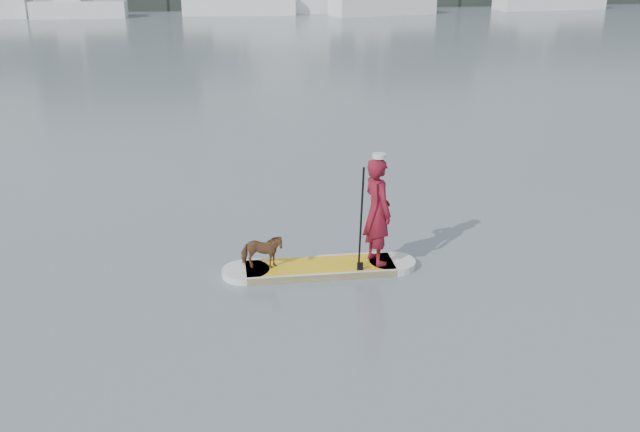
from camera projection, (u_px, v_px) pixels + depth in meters
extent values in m
plane|color=slate|center=(402.00, 211.00, 14.78)|extent=(140.00, 140.00, 0.00)
cube|color=yellow|center=(320.00, 268.00, 12.05)|extent=(2.54, 0.92, 0.12)
cylinder|color=silver|center=(246.00, 272.00, 11.89)|extent=(0.80, 0.80, 0.12)
cylinder|color=silver|center=(392.00, 264.00, 12.21)|extent=(0.80, 0.80, 0.12)
cube|color=silver|center=(317.00, 259.00, 12.39)|extent=(2.50, 0.18, 0.12)
cube|color=silver|center=(323.00, 277.00, 11.71)|extent=(2.50, 0.18, 0.12)
imported|color=maroon|center=(377.00, 211.00, 11.83)|extent=(0.59, 0.76, 1.83)
cylinder|color=silver|center=(379.00, 156.00, 11.49)|extent=(0.22, 0.22, 0.07)
imported|color=#502E1B|center=(262.00, 252.00, 11.80)|extent=(0.76, 0.45, 0.60)
cylinder|color=black|center=(361.00, 221.00, 11.52)|extent=(0.05, 0.30, 1.89)
cube|color=black|center=(360.00, 271.00, 11.84)|extent=(0.10, 0.02, 0.32)
cube|color=white|center=(79.00, 9.00, 54.22)|extent=(7.07, 2.61, 1.25)
cube|color=white|center=(240.00, 5.00, 56.82)|extent=(9.12, 3.77, 1.48)
cube|color=white|center=(383.00, 5.00, 56.71)|extent=(8.72, 4.35, 1.46)
cube|color=white|center=(549.00, 0.00, 61.53)|extent=(9.58, 3.39, 1.50)
cube|color=white|center=(301.00, 0.00, 58.39)|extent=(11.98, 4.02, 1.94)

